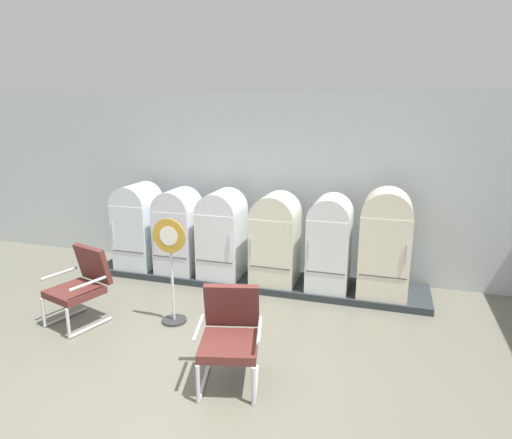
# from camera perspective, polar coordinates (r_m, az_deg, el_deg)

# --- Properties ---
(ground) EXTENTS (12.00, 10.00, 0.05)m
(ground) POSITION_cam_1_polar(r_m,az_deg,el_deg) (4.70, -12.10, -21.76)
(ground) COLOR #6A6759
(back_wall) EXTENTS (11.76, 0.12, 2.97)m
(back_wall) POSITION_cam_1_polar(r_m,az_deg,el_deg) (7.31, 1.22, 4.73)
(back_wall) COLOR silver
(back_wall) RESTS_ON ground
(display_plinth) EXTENTS (5.33, 0.95, 0.10)m
(display_plinth) POSITION_cam_1_polar(r_m,az_deg,el_deg) (7.12, -0.25, -7.68)
(display_plinth) COLOR #2A3035
(display_plinth) RESTS_ON ground
(refrigerator_0) EXTENTS (0.62, 0.73, 1.40)m
(refrigerator_0) POSITION_cam_1_polar(r_m,az_deg,el_deg) (7.61, -15.05, -0.45)
(refrigerator_0) COLOR white
(refrigerator_0) RESTS_ON display_plinth
(refrigerator_1) EXTENTS (0.63, 0.68, 1.36)m
(refrigerator_1) POSITION_cam_1_polar(r_m,az_deg,el_deg) (7.23, -10.05, -1.14)
(refrigerator_1) COLOR white
(refrigerator_1) RESTS_ON display_plinth
(refrigerator_2) EXTENTS (0.64, 0.72, 1.37)m
(refrigerator_2) POSITION_cam_1_polar(r_m,az_deg,el_deg) (6.94, -4.42, -1.54)
(refrigerator_2) COLOR white
(refrigerator_2) RESTS_ON display_plinth
(refrigerator_3) EXTENTS (0.67, 0.69, 1.38)m
(refrigerator_3) POSITION_cam_1_polar(r_m,az_deg,el_deg) (6.67, 2.54, -2.18)
(refrigerator_3) COLOR silver
(refrigerator_3) RESTS_ON display_plinth
(refrigerator_4) EXTENTS (0.60, 0.69, 1.39)m
(refrigerator_4) POSITION_cam_1_polar(r_m,az_deg,el_deg) (6.52, 9.54, -2.63)
(refrigerator_4) COLOR white
(refrigerator_4) RESTS_ON display_plinth
(refrigerator_5) EXTENTS (0.69, 0.69, 1.53)m
(refrigerator_5) POSITION_cam_1_polar(r_m,az_deg,el_deg) (6.45, 16.43, -2.56)
(refrigerator_5) COLOR silver
(refrigerator_5) RESTS_ON display_plinth
(armchair_left) EXTENTS (0.76, 0.83, 0.98)m
(armchair_left) POSITION_cam_1_polar(r_m,az_deg,el_deg) (6.14, -21.75, -7.64)
(armchair_left) COLOR silver
(armchair_left) RESTS_ON ground
(armchair_right) EXTENTS (0.74, 0.81, 0.98)m
(armchair_right) POSITION_cam_1_polar(r_m,az_deg,el_deg) (4.56, -3.39, -14.40)
(armchair_right) COLOR silver
(armchair_right) RESTS_ON ground
(sign_stand) EXTENTS (0.44, 0.32, 1.40)m
(sign_stand) POSITION_cam_1_polar(r_m,az_deg,el_deg) (5.72, -10.92, -6.94)
(sign_stand) COLOR #2D2D30
(sign_stand) RESTS_ON ground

